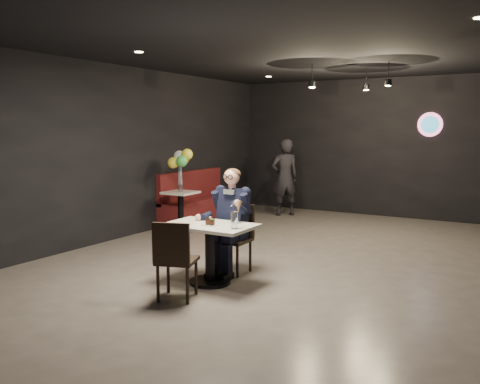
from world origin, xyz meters
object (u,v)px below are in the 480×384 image
Objects in this scene: sundae_glass at (234,220)px; passerby at (285,177)px; booth_bench at (198,196)px; balloon_vase at (180,188)px; chair_far at (233,239)px; seated_man at (233,220)px; side_table at (181,213)px; chair_near at (177,259)px; main_table at (210,254)px.

passerby is (-1.77, 5.08, -0.00)m from sundae_glass.
balloon_vase is at bearing -73.30° from booth_bench.
balloon_vase is 2.74m from passerby.
chair_far is 0.26m from seated_man.
side_table is at bearing 140.70° from seated_man.
side_table is at bearing 140.70° from chair_far.
sundae_glass is 0.10× the size of booth_bench.
chair_near is (0.00, -1.21, 0.00)m from chair_far.
main_table is 5.21m from passerby.
chair_far is at bearing 63.80° from passerby.
passerby is at bearing 70.39° from balloon_vase.
balloon_vase is (-2.29, 3.08, 0.36)m from chair_near.
side_table is (-2.29, 3.08, -0.12)m from chair_near.
chair_far is at bearing -47.98° from booth_bench.
chair_near is 3.86m from balloon_vase.
seated_man is at bearing 90.00° from main_table.
balloon_vase reaches higher than main_table.
seated_man reaches higher than sundae_glass.
chair_near reaches higher than balloon_vase.
chair_near is (-0.00, -0.66, 0.09)m from main_table.
main_table is 0.76× the size of seated_man.
balloon_vase is (-2.29, 1.87, 0.36)m from chair_far.
booth_bench is (-2.59, 2.87, 0.06)m from chair_far.
passerby is (0.92, 2.58, 0.03)m from balloon_vase.
passerby is (-1.37, 4.45, 0.39)m from chair_far.
booth_bench reaches higher than main_table.
main_table is 0.65m from seated_man.
balloon_vase is at bearing 27.07° from passerby.
main_table is 0.52× the size of booth_bench.
booth_bench is (-2.59, 3.42, 0.15)m from main_table.
sundae_glass is 1.44× the size of balloon_vase.
side_table is (-2.29, 2.42, -0.03)m from main_table.
main_table is at bearing -46.64° from side_table.
side_table is (0.30, -1.00, -0.18)m from booth_bench.
seated_man is (0.00, 0.00, 0.26)m from chair_far.
main_table is at bearing -90.00° from chair_far.
passerby is (-1.37, 5.00, 0.47)m from main_table.
seated_man reaches higher than main_table.
passerby reaches higher than chair_far.
sundae_glass is at bearing -49.48° from booth_bench.
main_table is 3.33m from side_table.
seated_man is 2.98m from side_table.
balloon_vase is 0.08× the size of passerby.
seated_man reaches higher than chair_near.
chair_near reaches higher than main_table.
chair_far reaches higher than balloon_vase.
main_table is at bearing 169.53° from sundae_glass.
chair_near is at bearing -53.41° from balloon_vase.
seated_man is at bearing 0.00° from chair_far.
sundae_glass is (0.40, -0.07, 0.48)m from main_table.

